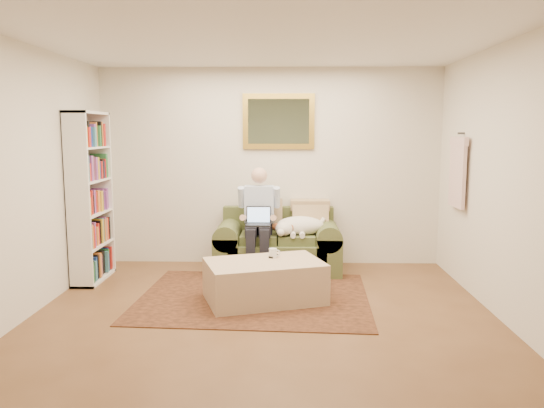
{
  "coord_description": "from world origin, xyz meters",
  "views": [
    {
      "loc": [
        0.23,
        -4.54,
        1.78
      ],
      "look_at": [
        0.06,
        1.44,
        0.95
      ],
      "focal_mm": 35.0,
      "sensor_mm": 36.0,
      "label": 1
    }
  ],
  "objects_px": {
    "seated_man": "(259,222)",
    "laptop": "(258,220)",
    "bookshelf": "(90,197)",
    "sleeping_dog": "(300,226)",
    "ottoman": "(264,281)",
    "sofa": "(278,250)",
    "coffee_mug": "(273,253)"
  },
  "relations": [
    {
      "from": "ottoman",
      "to": "coffee_mug",
      "type": "relative_size",
      "value": 11.79
    },
    {
      "from": "seated_man",
      "to": "bookshelf",
      "type": "relative_size",
      "value": 0.66
    },
    {
      "from": "sleeping_dog",
      "to": "laptop",
      "type": "bearing_deg",
      "value": -166.36
    },
    {
      "from": "bookshelf",
      "to": "sleeping_dog",
      "type": "bearing_deg",
      "value": 8.83
    },
    {
      "from": "seated_man",
      "to": "laptop",
      "type": "distance_m",
      "value": 0.07
    },
    {
      "from": "seated_man",
      "to": "ottoman",
      "type": "xyz_separation_m",
      "value": [
        0.12,
        -1.09,
        -0.45
      ]
    },
    {
      "from": "laptop",
      "to": "bookshelf",
      "type": "height_order",
      "value": "bookshelf"
    },
    {
      "from": "seated_man",
      "to": "bookshelf",
      "type": "xyz_separation_m",
      "value": [
        -1.98,
        -0.32,
        0.34
      ]
    },
    {
      "from": "seated_man",
      "to": "laptop",
      "type": "xyz_separation_m",
      "value": [
        -0.0,
        -0.06,
        0.03
      ]
    },
    {
      "from": "sofa",
      "to": "ottoman",
      "type": "distance_m",
      "value": 1.24
    },
    {
      "from": "ottoman",
      "to": "sofa",
      "type": "bearing_deg",
      "value": 84.44
    },
    {
      "from": "laptop",
      "to": "coffee_mug",
      "type": "relative_size",
      "value": 3.05
    },
    {
      "from": "seated_man",
      "to": "sleeping_dog",
      "type": "xyz_separation_m",
      "value": [
        0.52,
        0.06,
        -0.06
      ]
    },
    {
      "from": "bookshelf",
      "to": "ottoman",
      "type": "bearing_deg",
      "value": -20.02
    },
    {
      "from": "sofa",
      "to": "sleeping_dog",
      "type": "xyz_separation_m",
      "value": [
        0.28,
        -0.08,
        0.33
      ]
    },
    {
      "from": "sleeping_dog",
      "to": "bookshelf",
      "type": "height_order",
      "value": "bookshelf"
    },
    {
      "from": "seated_man",
      "to": "laptop",
      "type": "height_order",
      "value": "seated_man"
    },
    {
      "from": "bookshelf",
      "to": "sofa",
      "type": "bearing_deg",
      "value": 11.92
    },
    {
      "from": "sofa",
      "to": "bookshelf",
      "type": "relative_size",
      "value": 0.79
    },
    {
      "from": "sofa",
      "to": "seated_man",
      "type": "xyz_separation_m",
      "value": [
        -0.24,
        -0.14,
        0.39
      ]
    },
    {
      "from": "laptop",
      "to": "coffee_mug",
      "type": "xyz_separation_m",
      "value": [
        0.2,
        -0.86,
        -0.21
      ]
    },
    {
      "from": "sleeping_dog",
      "to": "coffee_mug",
      "type": "bearing_deg",
      "value": -107.84
    },
    {
      "from": "sofa",
      "to": "seated_man",
      "type": "distance_m",
      "value": 0.48
    },
    {
      "from": "sleeping_dog",
      "to": "ottoman",
      "type": "xyz_separation_m",
      "value": [
        -0.4,
        -1.15,
        -0.39
      ]
    },
    {
      "from": "sofa",
      "to": "sleeping_dog",
      "type": "bearing_deg",
      "value": -15.74
    },
    {
      "from": "laptop",
      "to": "bookshelf",
      "type": "distance_m",
      "value": 2.02
    },
    {
      "from": "seated_man",
      "to": "sleeping_dog",
      "type": "height_order",
      "value": "seated_man"
    },
    {
      "from": "seated_man",
      "to": "coffee_mug",
      "type": "relative_size",
      "value": 13.22
    },
    {
      "from": "sofa",
      "to": "coffee_mug",
      "type": "xyz_separation_m",
      "value": [
        -0.03,
        -1.06,
        0.21
      ]
    },
    {
      "from": "laptop",
      "to": "ottoman",
      "type": "xyz_separation_m",
      "value": [
        0.12,
        -1.02,
        -0.48
      ]
    },
    {
      "from": "ottoman",
      "to": "seated_man",
      "type": "bearing_deg",
      "value": 96.11
    },
    {
      "from": "sofa",
      "to": "laptop",
      "type": "bearing_deg",
      "value": -138.98
    }
  ]
}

